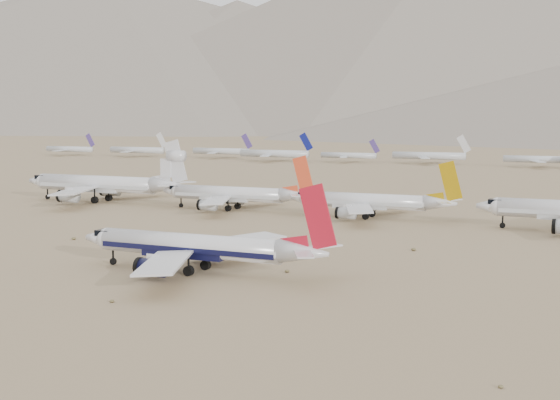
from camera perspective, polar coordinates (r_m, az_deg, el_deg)
name	(u,v)px	position (r m, az deg, el deg)	size (l,w,h in m)	color
ground	(158,263)	(140.16, -8.93, -4.55)	(7000.00, 7000.00, 0.00)	olive
main_airliner	(200,247)	(129.32, -5.85, -3.46)	(44.53, 43.50, 15.72)	silver
row2_gold_tail	(371,202)	(198.65, 6.69, -0.13)	(42.68, 41.74, 15.20)	silver
row2_orange_tail	(235,195)	(214.58, -3.34, 0.40)	(43.83, 42.87, 15.63)	silver
row2_white_trijet	(105,184)	(239.64, -12.66, 1.15)	(54.55, 53.31, 19.33)	silver
distant_storage_row	(548,159)	(414.62, 19.04, 2.86)	(623.00, 60.96, 15.91)	silver
desert_scrub	(57,297)	(115.92, -16.01, -6.83)	(261.14, 121.67, 0.63)	brown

